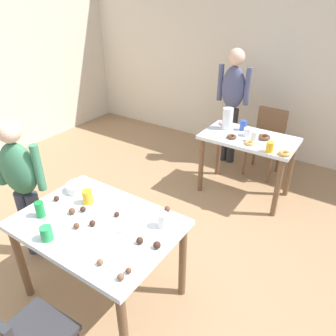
{
  "coord_description": "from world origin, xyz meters",
  "views": [
    {
      "loc": [
        1.31,
        -1.39,
        2.23
      ],
      "look_at": [
        0.01,
        0.57,
        0.9
      ],
      "focal_mm": 34.35,
      "sensor_mm": 36.0,
      "label": 1
    }
  ],
  "objects_px": {
    "pitcher_far": "(228,119)",
    "chair_far_table": "(267,138)",
    "person_adult_far": "(232,97)",
    "mixing_bowl": "(78,187)",
    "person_girl_near": "(22,182)",
    "dining_table_near": "(98,233)",
    "dining_table_far": "(248,147)",
    "soda_can": "(40,209)"
  },
  "relations": [
    {
      "from": "dining_table_far",
      "to": "person_girl_near",
      "type": "relative_size",
      "value": 0.78
    },
    {
      "from": "person_girl_near",
      "to": "soda_can",
      "type": "xyz_separation_m",
      "value": [
        0.47,
        -0.18,
        0.02
      ]
    },
    {
      "from": "dining_table_far",
      "to": "chair_far_table",
      "type": "distance_m",
      "value": 0.67
    },
    {
      "from": "soda_can",
      "to": "dining_table_far",
      "type": "bearing_deg",
      "value": 71.44
    },
    {
      "from": "dining_table_far",
      "to": "mixing_bowl",
      "type": "height_order",
      "value": "mixing_bowl"
    },
    {
      "from": "dining_table_far",
      "to": "mixing_bowl",
      "type": "bearing_deg",
      "value": -112.99
    },
    {
      "from": "mixing_bowl",
      "to": "chair_far_table",
      "type": "bearing_deg",
      "value": 72.22
    },
    {
      "from": "person_adult_far",
      "to": "pitcher_far",
      "type": "height_order",
      "value": "person_adult_far"
    },
    {
      "from": "dining_table_near",
      "to": "dining_table_far",
      "type": "bearing_deg",
      "value": 80.09
    },
    {
      "from": "chair_far_table",
      "to": "person_girl_near",
      "type": "height_order",
      "value": "person_girl_near"
    },
    {
      "from": "dining_table_near",
      "to": "mixing_bowl",
      "type": "relative_size",
      "value": 5.9
    },
    {
      "from": "pitcher_far",
      "to": "chair_far_table",
      "type": "bearing_deg",
      "value": 59.31
    },
    {
      "from": "person_girl_near",
      "to": "person_adult_far",
      "type": "height_order",
      "value": "person_adult_far"
    },
    {
      "from": "dining_table_near",
      "to": "pitcher_far",
      "type": "xyz_separation_m",
      "value": [
        0.04,
        2.15,
        0.22
      ]
    },
    {
      "from": "person_adult_far",
      "to": "pitcher_far",
      "type": "distance_m",
      "value": 0.62
    },
    {
      "from": "soda_can",
      "to": "mixing_bowl",
      "type": "bearing_deg",
      "value": 94.28
    },
    {
      "from": "dining_table_near",
      "to": "pitcher_far",
      "type": "bearing_deg",
      "value": 88.88
    },
    {
      "from": "mixing_bowl",
      "to": "soda_can",
      "type": "bearing_deg",
      "value": -85.72
    },
    {
      "from": "mixing_bowl",
      "to": "person_adult_far",
      "type": "bearing_deg",
      "value": 84.14
    },
    {
      "from": "dining_table_near",
      "to": "soda_can",
      "type": "bearing_deg",
      "value": -155.83
    },
    {
      "from": "chair_far_table",
      "to": "person_girl_near",
      "type": "bearing_deg",
      "value": -114.6
    },
    {
      "from": "person_adult_far",
      "to": "pitcher_far",
      "type": "relative_size",
      "value": 6.24
    },
    {
      "from": "chair_far_table",
      "to": "mixing_bowl",
      "type": "xyz_separation_m",
      "value": [
        -0.8,
        -2.5,
        0.29
      ]
    },
    {
      "from": "person_adult_far",
      "to": "mixing_bowl",
      "type": "distance_m",
      "value": 2.53
    },
    {
      "from": "chair_far_table",
      "to": "soda_can",
      "type": "xyz_separation_m",
      "value": [
        -0.77,
        -2.89,
        0.31
      ]
    },
    {
      "from": "person_adult_far",
      "to": "mixing_bowl",
      "type": "bearing_deg",
      "value": -95.86
    },
    {
      "from": "mixing_bowl",
      "to": "soda_can",
      "type": "relative_size",
      "value": 1.62
    },
    {
      "from": "dining_table_far",
      "to": "soda_can",
      "type": "distance_m",
      "value": 2.36
    },
    {
      "from": "chair_far_table",
      "to": "person_girl_near",
      "type": "distance_m",
      "value": 3.0
    },
    {
      "from": "dining_table_near",
      "to": "mixing_bowl",
      "type": "distance_m",
      "value": 0.49
    },
    {
      "from": "person_girl_near",
      "to": "person_adult_far",
      "type": "distance_m",
      "value": 2.82
    },
    {
      "from": "dining_table_far",
      "to": "mixing_bowl",
      "type": "distance_m",
      "value": 2.0
    },
    {
      "from": "person_adult_far",
      "to": "dining_table_near",
      "type": "bearing_deg",
      "value": -86.6
    },
    {
      "from": "person_girl_near",
      "to": "mixing_bowl",
      "type": "height_order",
      "value": "person_girl_near"
    },
    {
      "from": "person_girl_near",
      "to": "soda_can",
      "type": "distance_m",
      "value": 0.5
    },
    {
      "from": "mixing_bowl",
      "to": "soda_can",
      "type": "distance_m",
      "value": 0.4
    },
    {
      "from": "dining_table_near",
      "to": "dining_table_far",
      "type": "relative_size",
      "value": 1.12
    },
    {
      "from": "dining_table_near",
      "to": "chair_far_table",
      "type": "distance_m",
      "value": 2.75
    },
    {
      "from": "dining_table_far",
      "to": "chair_far_table",
      "type": "relative_size",
      "value": 1.2
    },
    {
      "from": "soda_can",
      "to": "pitcher_far",
      "type": "relative_size",
      "value": 0.48
    },
    {
      "from": "dining_table_near",
      "to": "soda_can",
      "type": "distance_m",
      "value": 0.46
    },
    {
      "from": "mixing_bowl",
      "to": "dining_table_near",
      "type": "bearing_deg",
      "value": -27.68
    }
  ]
}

